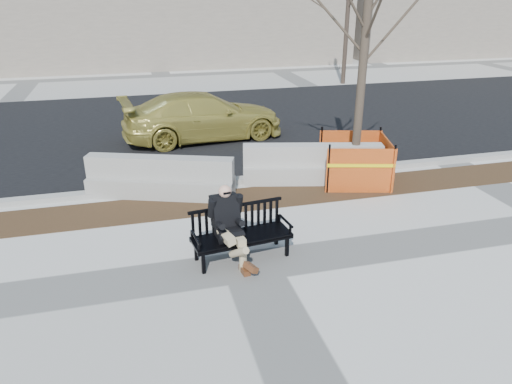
% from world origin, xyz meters
% --- Properties ---
extents(ground, '(120.00, 120.00, 0.00)m').
position_xyz_m(ground, '(0.00, 0.00, 0.00)').
color(ground, beige).
rests_on(ground, ground).
extents(mulch_strip, '(40.00, 1.20, 0.02)m').
position_xyz_m(mulch_strip, '(0.00, 2.60, 0.00)').
color(mulch_strip, '#47301C').
rests_on(mulch_strip, ground).
extents(asphalt_street, '(60.00, 10.40, 0.01)m').
position_xyz_m(asphalt_street, '(0.00, 8.80, 0.00)').
color(asphalt_street, black).
rests_on(asphalt_street, ground).
extents(curb, '(60.00, 0.25, 0.12)m').
position_xyz_m(curb, '(0.00, 3.55, 0.06)').
color(curb, '#9E9B93').
rests_on(curb, ground).
extents(bench, '(1.73, 0.81, 0.89)m').
position_xyz_m(bench, '(-0.08, 0.27, 0.00)').
color(bench, black).
rests_on(bench, ground).
extents(seated_man, '(0.68, 1.00, 1.31)m').
position_xyz_m(seated_man, '(-0.31, 0.29, 0.00)').
color(seated_man, black).
rests_on(seated_man, ground).
extents(tree_fence, '(2.73, 2.73, 5.56)m').
position_xyz_m(tree_fence, '(3.20, 2.98, 0.00)').
color(tree_fence, orange).
rests_on(tree_fence, ground).
extents(sedan, '(4.87, 2.44, 1.36)m').
position_xyz_m(sedan, '(0.38, 7.24, 0.00)').
color(sedan, '#A99B3F').
rests_on(sedan, ground).
extents(jersey_barrier_left, '(3.16, 1.68, 0.90)m').
position_xyz_m(jersey_barrier_left, '(-1.18, 3.23, 0.00)').
color(jersey_barrier_left, '#9A9890').
rests_on(jersey_barrier_left, ground).
extents(jersey_barrier_right, '(3.22, 1.35, 0.91)m').
position_xyz_m(jersey_barrier_right, '(2.25, 3.20, 0.00)').
color(jersey_barrier_right, '#ABA8A0').
rests_on(jersey_barrier_right, ground).
extents(far_tree_right, '(2.89, 2.89, 5.89)m').
position_xyz_m(far_tree_right, '(7.99, 14.37, 0.00)').
color(far_tree_right, '#403329').
rests_on(far_tree_right, ground).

